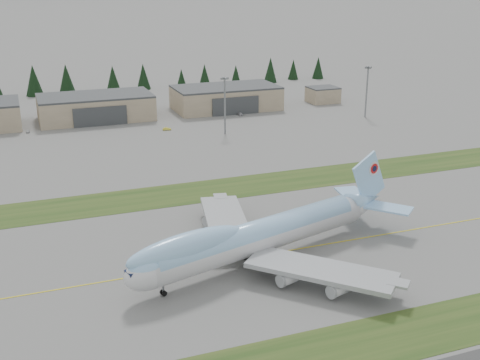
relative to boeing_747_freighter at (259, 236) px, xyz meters
name	(u,v)px	position (x,y,z in m)	size (l,w,h in m)	color
ground	(259,256)	(1.16, 2.96, -6.36)	(7000.00, 7000.00, 0.00)	slate
grass_strip_near	(344,349)	(1.16, -35.04, -6.36)	(400.00, 14.00, 0.08)	#254418
grass_strip_far	(200,192)	(1.16, 47.96, -6.36)	(400.00, 18.00, 0.08)	#254418
taxiway_line_main	(259,256)	(1.16, 2.96, -6.36)	(400.00, 0.40, 0.02)	gold
boeing_747_freighter	(259,236)	(0.00, 0.00, 0.00)	(73.17, 60.76, 19.29)	silver
hangar_center	(96,107)	(-13.84, 152.86, -0.97)	(48.00, 26.60, 10.80)	gray
hangar_right	(226,98)	(46.16, 152.86, -0.97)	(48.00, 26.60, 10.80)	gray
control_shed	(323,95)	(96.16, 150.96, -2.56)	(14.00, 12.00, 7.60)	gray
floodlight_masts	(101,101)	(-16.79, 111.12, 9.77)	(199.52, 9.02, 24.57)	gray
service_vehicle_a	(28,132)	(-42.89, 138.76, -6.36)	(1.29, 3.19, 1.09)	#BDBDBF
service_vehicle_b	(167,130)	(10.14, 122.83, -6.36)	(1.21, 3.45, 1.14)	yellow
service_vehicle_c	(240,115)	(47.66, 137.62, -6.36)	(1.61, 3.96, 1.15)	#B2B1B6
conifer_belt	(86,80)	(-9.90, 215.94, 0.66)	(260.93, 15.41, 16.03)	black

